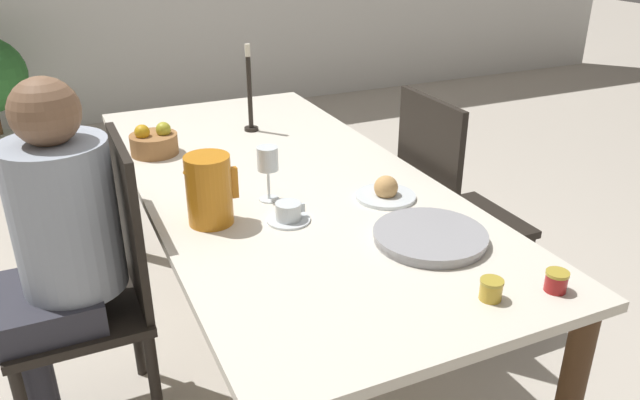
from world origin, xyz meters
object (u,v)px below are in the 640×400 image
at_px(bread_plate, 386,192).
at_px(serving_tray, 430,237).
at_px(person_seated, 57,241).
at_px(candlestick_tall, 250,97).
at_px(fruit_bowl, 154,142).
at_px(chair_person_side, 99,288).
at_px(red_pitcher, 209,190).
at_px(jam_jar_amber, 491,288).
at_px(jam_jar_red, 556,280).
at_px(chair_opposite, 449,211).
at_px(wine_glass_water, 268,161).
at_px(teacup_near_person, 288,213).

bearing_deg(bread_plate, serving_tray, -96.44).
distance_m(person_seated, candlestick_tall, 1.08).
bearing_deg(fruit_bowl, chair_person_side, -119.43).
relative_size(red_pitcher, serving_tray, 0.66).
relative_size(person_seated, candlestick_tall, 3.25).
height_order(chair_person_side, jam_jar_amber, chair_person_side).
relative_size(bread_plate, jam_jar_amber, 3.45).
xyz_separation_m(jam_jar_red, fruit_bowl, (-0.71, 1.38, 0.02)).
xyz_separation_m(bread_plate, jam_jar_amber, (-0.07, -0.61, 0.01)).
relative_size(chair_person_side, candlestick_tall, 2.68).
height_order(person_seated, candlestick_tall, person_seated).
height_order(chair_opposite, jam_jar_amber, chair_opposite).
height_order(wine_glass_water, serving_tray, wine_glass_water).
bearing_deg(red_pitcher, person_seated, 165.44).
xyz_separation_m(red_pitcher, fruit_bowl, (-0.04, 0.66, -0.06)).
relative_size(chair_opposite, red_pitcher, 4.62).
relative_size(red_pitcher, jam_jar_amber, 3.72).
height_order(jam_jar_amber, fruit_bowl, fruit_bowl).
relative_size(person_seated, wine_glass_water, 6.56).
relative_size(red_pitcher, candlestick_tall, 0.58).
bearing_deg(jam_jar_red, serving_tray, 112.00).
relative_size(person_seated, jam_jar_amber, 20.83).
relative_size(chair_person_side, fruit_bowl, 5.43).
bearing_deg(chair_opposite, red_pitcher, -82.42).
relative_size(chair_person_side, wine_glass_water, 5.41).
relative_size(chair_opposite, person_seated, 0.82).
distance_m(bread_plate, jam_jar_amber, 0.62).
bearing_deg(person_seated, red_pitcher, -104.56).
xyz_separation_m(jam_jar_amber, candlestick_tall, (-0.11, 1.46, 0.12)).
bearing_deg(jam_jar_amber, chair_person_side, 136.16).
bearing_deg(candlestick_tall, red_pitcher, -116.78).
bearing_deg(jam_jar_amber, jam_jar_red, -12.29).
xyz_separation_m(chair_opposite, fruit_bowl, (-1.02, 0.53, 0.26)).
bearing_deg(fruit_bowl, serving_tray, -61.28).
distance_m(person_seated, jam_jar_amber, 1.23).
bearing_deg(chair_opposite, fruit_bowl, -117.67).
distance_m(chair_opposite, teacup_near_person, 0.83).
bearing_deg(bread_plate, chair_person_side, 168.03).
distance_m(wine_glass_water, jam_jar_red, 0.92).
bearing_deg(teacup_near_person, person_seated, 162.78).
relative_size(chair_person_side, bread_plate, 4.98).
height_order(red_pitcher, teacup_near_person, red_pitcher).
bearing_deg(person_seated, jam_jar_red, -126.96).
relative_size(chair_opposite, jam_jar_red, 17.17).
distance_m(teacup_near_person, fruit_bowl, 0.79).
xyz_separation_m(person_seated, jam_jar_amber, (0.93, -0.79, 0.05)).
relative_size(wine_glass_water, jam_jar_amber, 3.18).
height_order(wine_glass_water, jam_jar_amber, wine_glass_water).
bearing_deg(person_seated, serving_tray, -116.82).
relative_size(person_seated, jam_jar_red, 20.83).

